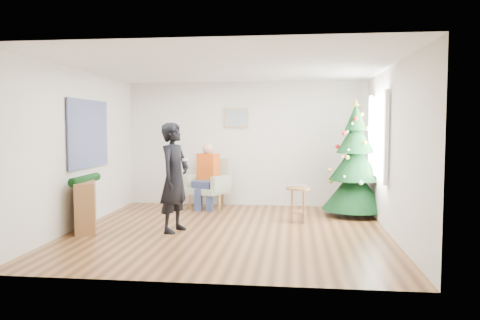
# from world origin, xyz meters

# --- Properties ---
(floor) EXTENTS (5.00, 5.00, 0.00)m
(floor) POSITION_xyz_m (0.00, 0.00, 0.00)
(floor) COLOR brown
(floor) RESTS_ON ground
(ceiling) EXTENTS (5.00, 5.00, 0.00)m
(ceiling) POSITION_xyz_m (0.00, 0.00, 2.60)
(ceiling) COLOR white
(ceiling) RESTS_ON wall_back
(wall_back) EXTENTS (5.00, 0.00, 5.00)m
(wall_back) POSITION_xyz_m (0.00, 2.50, 1.30)
(wall_back) COLOR silver
(wall_back) RESTS_ON floor
(wall_front) EXTENTS (5.00, 0.00, 5.00)m
(wall_front) POSITION_xyz_m (0.00, -2.50, 1.30)
(wall_front) COLOR silver
(wall_front) RESTS_ON floor
(wall_left) EXTENTS (0.00, 5.00, 5.00)m
(wall_left) POSITION_xyz_m (-2.50, 0.00, 1.30)
(wall_left) COLOR silver
(wall_left) RESTS_ON floor
(wall_right) EXTENTS (0.00, 5.00, 5.00)m
(wall_right) POSITION_xyz_m (2.50, 0.00, 1.30)
(wall_right) COLOR silver
(wall_right) RESTS_ON floor
(window_panel) EXTENTS (0.04, 1.30, 1.40)m
(window_panel) POSITION_xyz_m (2.47, 1.00, 1.50)
(window_panel) COLOR white
(window_panel) RESTS_ON wall_right
(curtains) EXTENTS (0.05, 1.75, 1.50)m
(curtains) POSITION_xyz_m (2.44, 1.00, 1.50)
(curtains) COLOR white
(curtains) RESTS_ON wall_right
(christmas_tree) EXTENTS (1.20, 1.20, 2.18)m
(christmas_tree) POSITION_xyz_m (2.15, 1.57, 0.98)
(christmas_tree) COLOR #3F2816
(christmas_tree) RESTS_ON floor
(stool) EXTENTS (0.41, 0.41, 0.62)m
(stool) POSITION_xyz_m (1.09, 0.84, 0.32)
(stool) COLOR brown
(stool) RESTS_ON floor
(laptop) EXTENTS (0.39, 0.31, 0.03)m
(laptop) POSITION_xyz_m (1.09, 0.84, 0.63)
(laptop) COLOR silver
(laptop) RESTS_ON stool
(armchair) EXTENTS (0.96, 0.95, 1.01)m
(armchair) POSITION_xyz_m (-0.72, 2.06, 0.38)
(armchair) COLOR #A2AF8D
(armchair) RESTS_ON floor
(seated_person) EXTENTS (0.56, 0.71, 1.33)m
(seated_person) POSITION_xyz_m (-0.75, 2.01, 0.68)
(seated_person) COLOR navy
(seated_person) RESTS_ON armchair
(standing_man) EXTENTS (0.58, 0.72, 1.73)m
(standing_man) POSITION_xyz_m (-0.86, -0.13, 0.87)
(standing_man) COLOR black
(standing_man) RESTS_ON floor
(game_controller) EXTENTS (0.07, 0.13, 0.04)m
(game_controller) POSITION_xyz_m (-0.68, -0.16, 1.16)
(game_controller) COLOR white
(game_controller) RESTS_ON standing_man
(console) EXTENTS (0.66, 1.04, 0.80)m
(console) POSITION_xyz_m (-2.33, -0.16, 0.40)
(console) COLOR brown
(console) RESTS_ON floor
(garland) EXTENTS (0.14, 0.90, 0.14)m
(garland) POSITION_xyz_m (-2.33, -0.16, 0.82)
(garland) COLOR black
(garland) RESTS_ON console
(tapestry) EXTENTS (0.03, 1.50, 1.15)m
(tapestry) POSITION_xyz_m (-2.46, 0.30, 1.55)
(tapestry) COLOR black
(tapestry) RESTS_ON wall_left
(framed_picture) EXTENTS (0.52, 0.05, 0.42)m
(framed_picture) POSITION_xyz_m (-0.20, 2.46, 1.85)
(framed_picture) COLOR tan
(framed_picture) RESTS_ON wall_back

